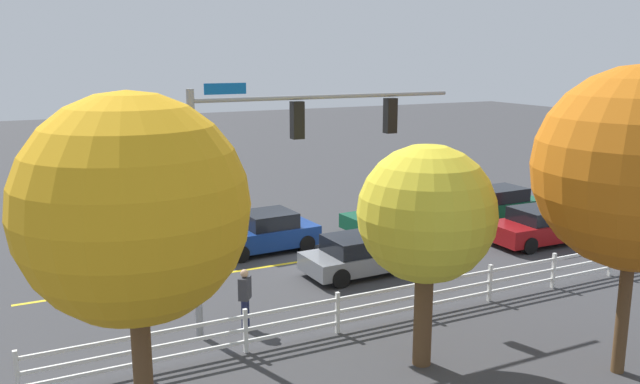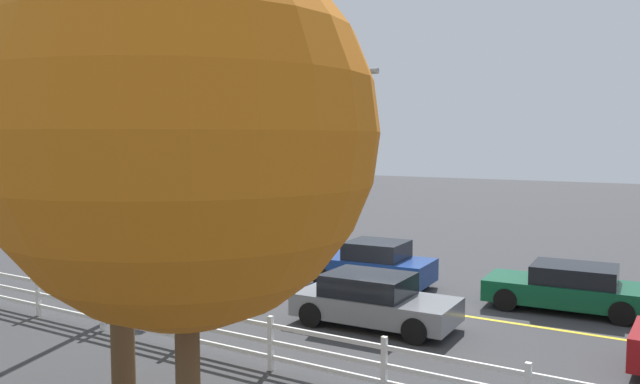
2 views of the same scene
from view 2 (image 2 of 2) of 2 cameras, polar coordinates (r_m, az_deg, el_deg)
The scene contains 10 objects.
ground_plane at distance 18.68m, azimuth 5.50°, elevation -10.09°, with size 120.00×120.00×0.00m, color #38383A.
lane_center_stripe at distance 17.38m, azimuth 17.69°, elevation -11.42°, with size 28.00×0.16×0.01m, color gold.
signal_assembly at distance 16.15m, azimuth -12.30°, elevation 4.34°, with size 7.79×0.38×6.63m.
car_0 at distance 20.60m, azimuth 4.83°, elevation -6.64°, with size 4.06×2.20×1.50m.
car_2 at distance 19.02m, azimuth 21.73°, elevation -8.13°, with size 4.42×2.20×1.31m.
car_4 at distance 16.34m, azimuth 4.91°, elevation -9.86°, with size 4.20×2.06×1.35m.
pedestrian at distance 17.24m, azimuth -14.71°, elevation -8.31°, with size 0.45×0.48×1.69m.
white_rail_fence at distance 12.08m, azimuth 5.89°, elevation -15.51°, with size 26.10×0.10×1.15m.
tree_1 at distance 7.44m, azimuth -12.38°, elevation 5.26°, with size 4.58×4.58×7.16m.
tree_2 at distance 11.98m, azimuth -17.93°, elevation -0.62°, with size 3.23×3.23×5.36m.
Camera 2 is at (-7.84, 16.26, 4.78)m, focal length 34.98 mm.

